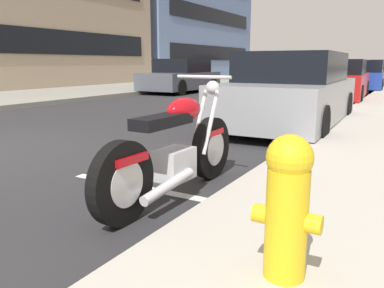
% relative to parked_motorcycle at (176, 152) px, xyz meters
% --- Properties ---
extents(sidewalk_far_curb, '(120.00, 5.00, 0.14)m').
position_rel_parked_motorcycle_xyz_m(sidewalk_far_curb, '(12.05, 10.14, -0.37)').
color(sidewalk_far_curb, gray).
rests_on(sidewalk_far_curb, ground).
extents(parking_stall_stripe, '(0.12, 2.20, 0.01)m').
position_rel_parked_motorcycle_xyz_m(parking_stall_stripe, '(0.05, 0.24, -0.44)').
color(parking_stall_stripe, silver).
rests_on(parking_stall_stripe, ground).
extents(parked_motorcycle, '(2.15, 0.62, 1.14)m').
position_rel_parked_motorcycle_xyz_m(parked_motorcycle, '(0.00, 0.00, 0.00)').
color(parked_motorcycle, black).
rests_on(parked_motorcycle, ground).
extents(parked_car_behind_motorcycle, '(4.54, 1.98, 1.46)m').
position_rel_parked_motorcycle_xyz_m(parked_car_behind_motorcycle, '(4.69, 0.22, 0.25)').
color(parked_car_behind_motorcycle, gray).
rests_on(parked_car_behind_motorcycle, ground).
extents(parked_car_at_intersection, '(4.53, 1.99, 1.37)m').
position_rel_parked_motorcycle_xyz_m(parked_car_at_intersection, '(10.89, 0.41, 0.21)').
color(parked_car_at_intersection, '#AD1919').
rests_on(parked_car_at_intersection, ground).
extents(parked_car_mid_block, '(4.58, 2.01, 1.38)m').
position_rel_parked_motorcycle_xyz_m(parked_car_mid_block, '(16.61, 0.29, 0.21)').
color(parked_car_mid_block, navy).
rests_on(parked_car_mid_block, ground).
extents(parked_car_second_in_row, '(4.34, 1.98, 1.31)m').
position_rel_parked_motorcycle_xyz_m(parked_car_second_in_row, '(22.84, 0.55, 0.18)').
color(parked_car_second_in_row, '#AD1919').
rests_on(parked_car_second_in_row, ground).
extents(parked_car_near_corner, '(4.31, 1.88, 1.47)m').
position_rel_parked_motorcycle_xyz_m(parked_car_near_corner, '(28.52, 0.29, 0.25)').
color(parked_car_near_corner, navy).
rests_on(parked_car_near_corner, ground).
extents(crossing_truck, '(2.25, 5.14, 1.96)m').
position_rel_parked_motorcycle_xyz_m(crossing_truck, '(33.96, 6.41, 0.46)').
color(crossing_truck, black).
rests_on(crossing_truck, ground).
extents(car_opposite_curb, '(4.02, 1.95, 1.42)m').
position_rel_parked_motorcycle_xyz_m(car_opposite_curb, '(11.36, 6.91, 0.22)').
color(car_opposite_curb, '#4C515B').
rests_on(car_opposite_curb, ground).
extents(fire_hydrant, '(0.24, 0.36, 0.77)m').
position_rel_parked_motorcycle_xyz_m(fire_hydrant, '(-1.11, -1.38, 0.11)').
color(fire_hydrant, gold).
rests_on(fire_hydrant, sidewalk_near_curb).
extents(townhouse_behind_pole, '(15.43, 10.09, 9.17)m').
position_rel_parked_motorcycle_xyz_m(townhouse_behind_pole, '(25.49, 17.44, 4.14)').
color(townhouse_behind_pole, '#6B84B2').
rests_on(townhouse_behind_pole, ground).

